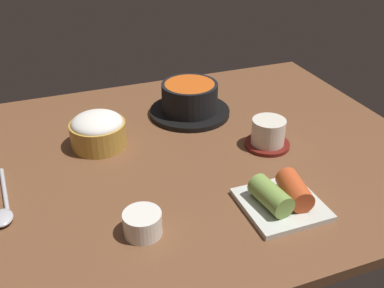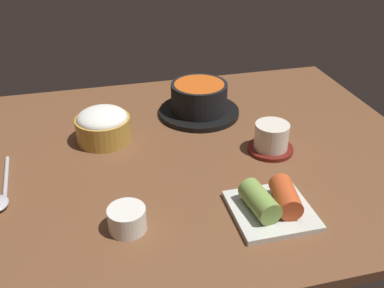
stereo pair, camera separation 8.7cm
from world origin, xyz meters
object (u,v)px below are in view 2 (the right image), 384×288
rice_bowl (103,125)px  kimchi_plate (272,204)px  stone_pot (199,100)px  spoon (0,195)px  side_bowl_near (127,218)px  tea_cup_with_saucer (271,138)px

rice_bowl → kimchi_plate: 40.14cm
stone_pot → rice_bowl: size_ratio=1.64×
rice_bowl → spoon: 25.22cm
stone_pot → spoon: (-41.90, -22.90, -2.99)cm
side_bowl_near → tea_cup_with_saucer: bearing=27.9°
spoon → stone_pot: bearing=28.7°
kimchi_plate → spoon: kimchi_plate is taller
rice_bowl → kimchi_plate: size_ratio=0.88×
stone_pot → side_bowl_near: bearing=-120.6°
stone_pot → rice_bowl: bearing=-163.4°
rice_bowl → side_bowl_near: 29.42cm
tea_cup_with_saucer → kimchi_plate: 20.12cm
kimchi_plate → side_bowl_near: (-23.66, 1.99, 0.12)cm
tea_cup_with_saucer → kimchi_plate: tea_cup_with_saucer is taller
stone_pot → kimchi_plate: (2.30, -38.13, -1.64)cm
side_bowl_near → spoon: bearing=147.2°
side_bowl_near → kimchi_plate: bearing=-4.8°
rice_bowl → tea_cup_with_saucer: 35.06cm
rice_bowl → tea_cup_with_saucer: bearing=-21.3°
side_bowl_near → rice_bowl: bearing=92.7°
tea_cup_with_saucer → spoon: tea_cup_with_saucer is taller
rice_bowl → tea_cup_with_saucer: rice_bowl is taller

